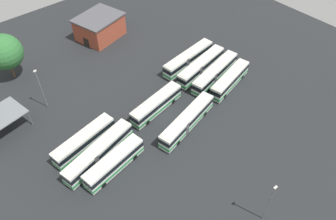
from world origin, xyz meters
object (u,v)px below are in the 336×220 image
(tree_east_edge, at_px, (4,52))
(bus_row2_slot0, at_px, (230,80))
(bus_row1_slot0, at_px, (187,121))
(bus_row2_slot1, at_px, (215,73))
(bus_row1_slot2, at_px, (156,104))
(bus_row2_slot2, at_px, (201,66))
(bus_row0_slot1, at_px, (114,163))
(bus_row0_slot3, at_px, (84,141))
(depot_building, at_px, (100,27))
(bus_row0_slot2, at_px, (99,152))
(lamp_post_mid_lot, at_px, (269,202))
(lamp_post_far_corner, at_px, (41,88))
(bus_row2_slot3, at_px, (188,59))

(tree_east_edge, bearing_deg, bus_row2_slot0, -44.87)
(bus_row1_slot0, height_order, bus_row2_slot1, same)
(bus_row1_slot2, distance_m, bus_row2_slot1, 15.77)
(bus_row2_slot2, bearing_deg, tree_east_edge, 140.94)
(bus_row2_slot0, bearing_deg, bus_row0_slot1, -177.12)
(bus_row0_slot1, xyz_separation_m, bus_row0_slot3, (-1.32, 7.36, 0.00))
(tree_east_edge, bearing_deg, bus_row0_slot1, -85.26)
(bus_row0_slot1, relative_size, tree_east_edge, 1.14)
(depot_building, relative_size, tree_east_edge, 1.22)
(bus_row0_slot2, distance_m, lamp_post_mid_lot, 28.47)
(lamp_post_far_corner, bearing_deg, tree_east_edge, 94.75)
(bus_row2_slot0, bearing_deg, bus_row2_slot3, 97.98)
(bus_row1_slot0, xyz_separation_m, depot_building, (4.69, 36.85, 1.07))
(tree_east_edge, bearing_deg, bus_row1_slot0, -62.71)
(bus_row1_slot2, xyz_separation_m, bus_row2_slot0, (16.48, -4.50, 0.00))
(bus_row0_slot3, height_order, bus_row2_slot3, same)
(bus_row0_slot3, height_order, lamp_post_far_corner, lamp_post_far_corner)
(bus_row1_slot0, distance_m, bus_row2_slot2, 16.78)
(bus_row0_slot2, xyz_separation_m, bus_row1_slot0, (16.43, -4.55, 0.00))
(bus_row1_slot2, xyz_separation_m, tree_east_edge, (-16.99, 28.81, 4.84))
(lamp_post_far_corner, bearing_deg, lamp_post_mid_lot, -72.73)
(bus_row2_slot1, bearing_deg, lamp_post_mid_lot, -123.82)
(tree_east_edge, bearing_deg, bus_row2_slot3, -34.81)
(bus_row0_slot1, distance_m, bus_row1_slot0, 15.69)
(bus_row2_slot0, bearing_deg, bus_row2_slot1, 101.33)
(bus_row0_slot2, distance_m, lamp_post_far_corner, 18.13)
(bus_row1_slot0, relative_size, bus_row1_slot2, 1.18)
(depot_building, height_order, tree_east_edge, tree_east_edge)
(bus_row0_slot3, bearing_deg, bus_row1_slot0, -26.44)
(bus_row0_slot1, xyz_separation_m, depot_building, (20.34, 35.77, 1.07))
(bus_row1_slot0, bearing_deg, bus_row0_slot2, 164.51)
(bus_row1_slot0, height_order, bus_row2_slot2, same)
(bus_row2_slot2, relative_size, depot_building, 1.17)
(bus_row2_slot0, relative_size, bus_row2_slot3, 0.85)
(bus_row2_slot3, bearing_deg, bus_row1_slot2, -156.03)
(bus_row0_slot2, bearing_deg, bus_row1_slot0, -15.49)
(bus_row0_slot2, distance_m, bus_row1_slot0, 17.04)
(bus_row0_slot3, distance_m, bus_row1_slot2, 15.47)
(bus_row0_slot2, distance_m, bus_row2_slot1, 30.67)
(bus_row0_slot1, xyz_separation_m, bus_row0_slot2, (-0.78, 3.47, 0.00))
(bus_row1_slot2, height_order, lamp_post_far_corner, lamp_post_far_corner)
(bus_row2_slot2, bearing_deg, lamp_post_far_corner, 158.09)
(bus_row0_slot3, height_order, bus_row1_slot2, same)
(bus_row2_slot0, relative_size, tree_east_edge, 1.21)
(bus_row0_slot2, xyz_separation_m, lamp_post_far_corner, (-0.99, 17.80, 3.29))
(bus_row0_slot3, relative_size, bus_row1_slot0, 0.86)
(bus_row0_slot2, xyz_separation_m, bus_row0_slot3, (-0.54, 3.89, -0.00))
(depot_building, xyz_separation_m, lamp_post_far_corner, (-22.10, -14.51, 2.23))
(tree_east_edge, bearing_deg, lamp_post_mid_lot, -75.62)
(bus_row2_slot1, bearing_deg, bus_row2_slot2, 99.99)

